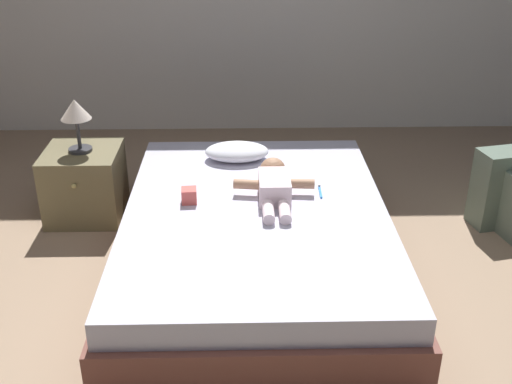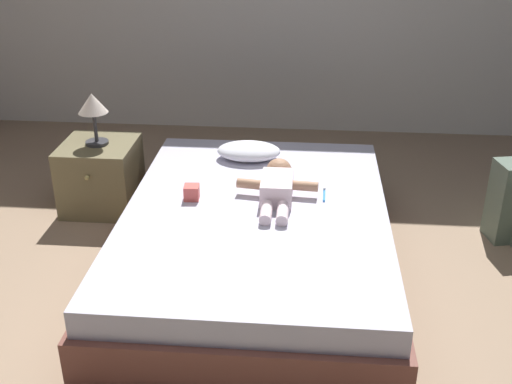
{
  "view_description": "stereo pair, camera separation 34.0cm",
  "coord_description": "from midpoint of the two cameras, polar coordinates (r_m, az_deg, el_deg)",
  "views": [
    {
      "loc": [
        -0.17,
        -2.42,
        1.99
      ],
      "look_at": [
        -0.1,
        0.64,
        0.49
      ],
      "focal_mm": 43.98,
      "sensor_mm": 36.0,
      "label": 1
    },
    {
      "loc": [
        0.17,
        -2.41,
        1.99
      ],
      "look_at": [
        -0.1,
        0.64,
        0.49
      ],
      "focal_mm": 43.98,
      "sensor_mm": 36.0,
      "label": 2
    }
  ],
  "objects": [
    {
      "name": "toothbrush",
      "position": [
        3.63,
        3.19,
        0.04
      ],
      "size": [
        0.02,
        0.16,
        0.02
      ],
      "color": "#358FE6",
      "rests_on": "bed"
    },
    {
      "name": "toy_block",
      "position": [
        3.53,
        -8.86,
        -0.39
      ],
      "size": [
        0.09,
        0.09,
        0.08
      ],
      "color": "#E0584F",
      "rests_on": "bed"
    },
    {
      "name": "nightstand",
      "position": [
        4.29,
        -17.51,
        0.7
      ],
      "size": [
        0.48,
        0.51,
        0.46
      ],
      "color": "#6E6443",
      "rests_on": "ground_plane"
    },
    {
      "name": "bed",
      "position": [
        3.54,
        -2.76,
        -4.37
      ],
      "size": [
        1.5,
        2.09,
        0.39
      ],
      "color": "brown",
      "rests_on": "ground_plane"
    },
    {
      "name": "ground_plane",
      "position": [
        3.13,
        -1.08,
        -13.3
      ],
      "size": [
        8.0,
        8.0,
        0.0
      ],
      "primitive_type": "plane",
      "color": "#9B7E64"
    },
    {
      "name": "lamp",
      "position": [
        4.12,
        -18.41,
        6.77
      ],
      "size": [
        0.19,
        0.19,
        0.34
      ],
      "color": "#333338",
      "rests_on": "nightstand"
    },
    {
      "name": "baby",
      "position": [
        3.56,
        -1.07,
        0.61
      ],
      "size": [
        0.47,
        0.61,
        0.16
      ],
      "color": "white",
      "rests_on": "bed"
    },
    {
      "name": "pillow",
      "position": [
        4.05,
        -4.16,
        3.63
      ],
      "size": [
        0.41,
        0.27,
        0.11
      ],
      "color": "white",
      "rests_on": "bed"
    }
  ]
}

